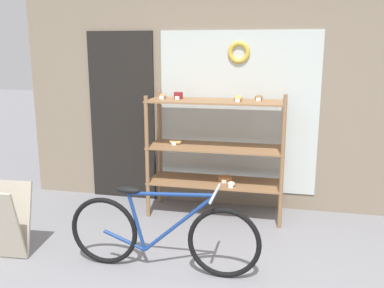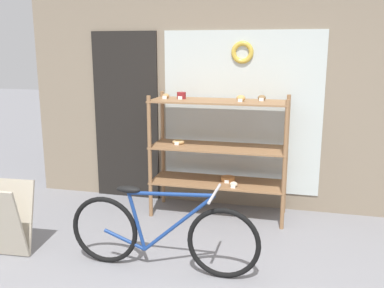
{
  "view_description": "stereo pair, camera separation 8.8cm",
  "coord_description": "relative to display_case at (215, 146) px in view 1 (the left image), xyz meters",
  "views": [
    {
      "loc": [
        0.76,
        -2.52,
        1.91
      ],
      "look_at": [
        0.0,
        0.89,
        1.12
      ],
      "focal_mm": 40.0,
      "sensor_mm": 36.0,
      "label": 1
    },
    {
      "loc": [
        0.84,
        -2.5,
        1.91
      ],
      "look_at": [
        0.0,
        0.89,
        1.12
      ],
      "focal_mm": 40.0,
      "sensor_mm": 36.0,
      "label": 2
    }
  ],
  "objects": [
    {
      "name": "display_case",
      "position": [
        0.0,
        0.0,
        0.0
      ],
      "size": [
        1.53,
        0.52,
        1.41
      ],
      "color": "#8E6642",
      "rests_on": "ground_plane"
    },
    {
      "name": "bicycle",
      "position": [
        -0.24,
        -1.38,
        -0.48
      ],
      "size": [
        1.7,
        0.46,
        0.76
      ],
      "rotation": [
        0.0,
        0.0,
        -0.01
      ],
      "color": "black",
      "rests_on": "ground_plane"
    },
    {
      "name": "storefront_facade",
      "position": [
        -0.03,
        0.39,
        1.02
      ],
      "size": [
        4.96,
        0.13,
        3.78
      ],
      "color": "gray",
      "rests_on": "ground_plane"
    }
  ]
}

